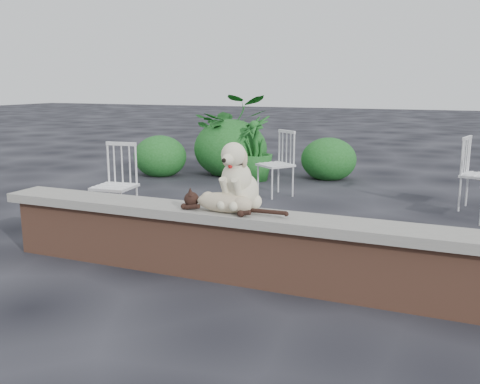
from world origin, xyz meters
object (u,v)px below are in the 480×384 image
at_px(cat, 224,201).
at_px(potted_plant_b, 255,148).
at_px(dog, 241,175).
at_px(chair_a, 115,185).
at_px(chair_b, 276,164).
at_px(chair_e, 480,174).
at_px(potted_plant_a, 230,134).

distance_m(cat, potted_plant_b, 4.56).
bearing_deg(cat, potted_plant_b, 113.05).
relative_size(dog, cat, 0.54).
xyz_separation_m(chair_a, potted_plant_b, (0.44, 3.27, 0.07)).
xyz_separation_m(cat, chair_b, (-0.70, 3.29, -0.20)).
xyz_separation_m(dog, potted_plant_b, (-1.49, 4.18, -0.33)).
xyz_separation_m(dog, chair_e, (1.90, 3.31, -0.40)).
relative_size(chair_a, potted_plant_a, 0.67).
relative_size(chair_b, potted_plant_a, 0.67).
xyz_separation_m(chair_b, potted_plant_b, (-0.72, 1.04, 0.07)).
bearing_deg(dog, potted_plant_a, 119.86).
bearing_deg(cat, potted_plant_a, 118.36).
xyz_separation_m(cat, chair_a, (-1.85, 1.06, -0.20)).
relative_size(cat, chair_e, 1.14).
bearing_deg(potted_plant_b, potted_plant_a, 146.79).
xyz_separation_m(chair_a, chair_e, (3.83, 2.40, 0.00)).
distance_m(chair_a, chair_b, 2.51).
xyz_separation_m(chair_a, potted_plant_a, (-0.20, 3.69, 0.24)).
xyz_separation_m(chair_e, chair_b, (-2.68, -0.16, 0.00)).
distance_m(dog, chair_a, 2.17).
bearing_deg(potted_plant_b, chair_a, -97.60).
height_order(chair_e, potted_plant_b, potted_plant_b).
height_order(dog, chair_b, dog).
bearing_deg(chair_a, dog, -31.31).
bearing_deg(dog, chair_e, 65.07).
xyz_separation_m(dog, potted_plant_a, (-2.13, 4.60, -0.16)).
bearing_deg(dog, chair_b, 108.86).
relative_size(dog, chair_b, 0.61).
height_order(potted_plant_a, potted_plant_b, potted_plant_a).
bearing_deg(dog, chair_a, 159.75).
distance_m(chair_a, potted_plant_a, 3.71).
xyz_separation_m(chair_a, chair_b, (1.15, 2.23, 0.00)).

